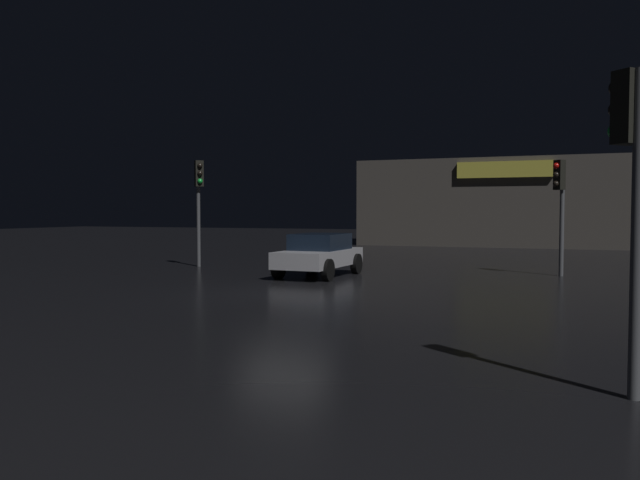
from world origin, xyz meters
TOP-DOWN VIEW (x-y plane):
  - ground_plane at (0.00, 0.00)m, footprint 120.00×120.00m
  - store_building at (3.71, 27.90)m, footprint 18.86×7.15m
  - traffic_signal_main at (6.93, 7.71)m, footprint 0.42×0.43m
  - traffic_signal_cross_left at (7.74, -7.16)m, footprint 0.42×0.42m
  - traffic_signal_cross_right at (-6.67, 6.52)m, footprint 0.42×0.42m
  - car_near at (-0.81, 4.80)m, footprint 2.12×4.15m

SIDE VIEW (x-z plane):
  - ground_plane at x=0.00m, z-range 0.00..0.00m
  - car_near at x=-0.81m, z-range 0.04..1.51m
  - traffic_signal_cross_left at x=7.74m, z-range 0.79..4.69m
  - store_building at x=3.71m, z-range 0.00..5.58m
  - traffic_signal_main at x=6.93m, z-range 0.80..4.80m
  - traffic_signal_cross_right at x=-6.67m, z-range 0.89..5.16m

